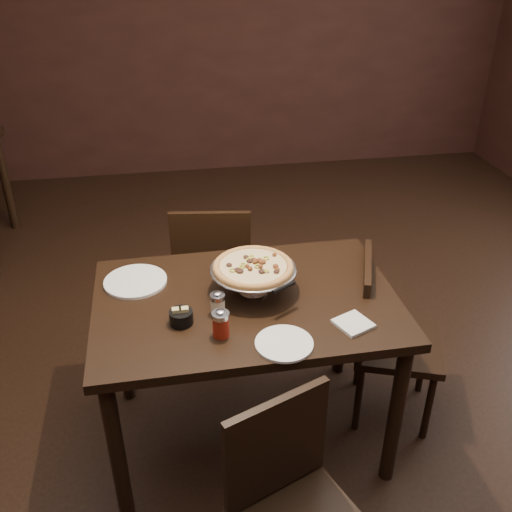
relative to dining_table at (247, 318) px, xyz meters
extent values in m
cube|color=black|center=(0.06, 0.02, -0.70)|extent=(6.00, 7.00, 0.02)
cube|color=black|center=(0.06, 3.53, 0.71)|extent=(6.00, 0.02, 2.80)
cube|color=black|center=(0.00, 0.00, 0.08)|extent=(1.28, 0.86, 0.04)
cylinder|color=black|center=(-0.57, -0.37, -0.31)|extent=(0.06, 0.06, 0.75)
cylinder|color=black|center=(0.58, -0.35, -0.31)|extent=(0.06, 0.06, 0.75)
cylinder|color=black|center=(-0.58, 0.35, -0.31)|extent=(0.06, 0.06, 0.75)
cylinder|color=black|center=(0.57, 0.37, -0.31)|extent=(0.06, 0.06, 0.75)
cylinder|color=black|center=(-1.54, 2.49, -0.30)|extent=(0.07, 0.07, 0.78)
cylinder|color=silver|center=(0.04, 0.05, 0.11)|extent=(0.12, 0.12, 0.01)
cylinder|color=silver|center=(0.04, 0.05, 0.16)|extent=(0.03, 0.03, 0.10)
cylinder|color=silver|center=(0.04, 0.05, 0.21)|extent=(0.09, 0.09, 0.01)
cylinder|color=#ACACB2|center=(0.04, 0.05, 0.22)|extent=(0.36, 0.36, 0.01)
torus|color=#ACACB2|center=(0.04, 0.05, 0.22)|extent=(0.37, 0.37, 0.01)
cylinder|color=#9D632F|center=(0.04, 0.05, 0.23)|extent=(0.33, 0.33, 0.01)
torus|color=#9D632F|center=(0.04, 0.05, 0.23)|extent=(0.34, 0.34, 0.03)
cylinder|color=tan|center=(0.04, 0.05, 0.23)|extent=(0.28, 0.28, 0.01)
cylinder|color=beige|center=(-0.13, -0.09, 0.14)|extent=(0.06, 0.06, 0.08)
cylinder|color=silver|center=(-0.13, -0.09, 0.19)|extent=(0.06, 0.06, 0.02)
ellipsoid|color=silver|center=(-0.13, -0.09, 0.21)|extent=(0.03, 0.03, 0.01)
cylinder|color=maroon|center=(-0.13, -0.23, 0.15)|extent=(0.06, 0.06, 0.09)
cylinder|color=silver|center=(-0.13, -0.23, 0.20)|extent=(0.07, 0.07, 0.02)
ellipsoid|color=silver|center=(-0.13, -0.23, 0.22)|extent=(0.04, 0.04, 0.01)
cylinder|color=black|center=(-0.28, -0.13, 0.13)|extent=(0.09, 0.09, 0.06)
cube|color=tan|center=(-0.29, -0.13, 0.15)|extent=(0.04, 0.03, 0.06)
cube|color=tan|center=(-0.27, -0.13, 0.15)|extent=(0.04, 0.03, 0.06)
cube|color=silver|center=(0.39, -0.25, 0.11)|extent=(0.17, 0.17, 0.01)
cylinder|color=white|center=(-0.46, 0.20, 0.11)|extent=(0.28, 0.28, 0.01)
cylinder|color=white|center=(0.09, -0.33, 0.11)|extent=(0.22, 0.22, 0.01)
cone|color=silver|center=(0.13, -0.12, 0.22)|extent=(0.14, 0.14, 0.00)
cylinder|color=black|center=(0.13, -0.12, 0.23)|extent=(0.11, 0.07, 0.02)
cube|color=black|center=(-0.06, 0.83, -0.26)|extent=(0.47, 0.47, 0.04)
cube|color=black|center=(-0.09, 0.65, -0.01)|extent=(0.42, 0.09, 0.44)
cylinder|color=black|center=(0.13, 0.98, -0.49)|extent=(0.04, 0.04, 0.41)
cylinder|color=black|center=(-0.20, 1.03, -0.49)|extent=(0.04, 0.04, 0.41)
cylinder|color=black|center=(0.08, 0.64, -0.49)|extent=(0.04, 0.04, 0.41)
cylinder|color=black|center=(-0.25, 0.69, -0.49)|extent=(0.04, 0.04, 0.41)
cube|color=black|center=(0.00, -0.66, -0.05)|extent=(0.38, 0.18, 0.42)
cube|color=black|center=(0.74, 0.04, -0.28)|extent=(0.52, 0.52, 0.04)
cube|color=black|center=(0.57, 0.10, -0.04)|extent=(0.16, 0.39, 0.42)
cylinder|color=black|center=(0.84, -0.17, -0.49)|extent=(0.03, 0.03, 0.39)
cylinder|color=black|center=(0.95, 0.14, -0.49)|extent=(0.03, 0.03, 0.39)
cylinder|color=black|center=(0.53, -0.06, -0.49)|extent=(0.03, 0.03, 0.39)
cylinder|color=black|center=(0.64, 0.25, -0.49)|extent=(0.03, 0.03, 0.39)
camera|label=1|loc=(-0.29, -1.96, 1.47)|focal=40.00mm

